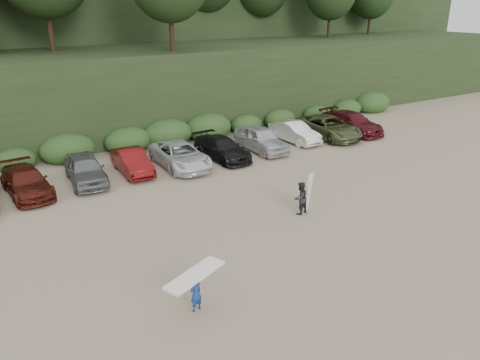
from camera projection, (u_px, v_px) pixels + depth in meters
ground at (279, 227)px, 20.68m from camera, size 120.00×120.00×0.00m
parked_cars at (168, 155)px, 27.87m from camera, size 33.55×5.77×1.61m
child_surfer at (195, 286)px, 14.82m from camera, size 2.35×1.48×1.37m
adult_surfer at (301, 198)px, 21.77m from camera, size 1.27×0.72×1.86m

